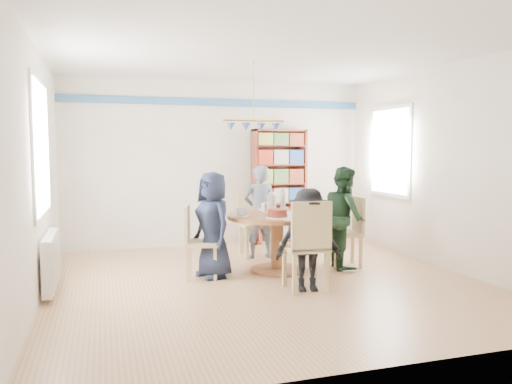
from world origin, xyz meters
name	(u,v)px	position (x,y,z in m)	size (l,w,h in m)	color
ground	(266,282)	(0.00, 0.00, 0.00)	(5.00, 5.00, 0.00)	tan
room_shell	(227,145)	(-0.26, 0.87, 1.65)	(5.00, 5.00, 5.00)	white
radiator	(51,261)	(-2.42, 0.30, 0.35)	(0.12, 1.00, 0.60)	silver
dining_table	(277,229)	(0.30, 0.44, 0.56)	(1.30, 1.30, 0.75)	brown
chair_left	(196,238)	(-0.76, 0.45, 0.50)	(0.49, 0.49, 0.91)	#D4BC82
chair_right	(350,228)	(1.36, 0.44, 0.52)	(0.48, 0.48, 0.95)	#D4BC82
chair_far	(254,219)	(0.31, 1.50, 0.55)	(0.45, 0.45, 1.00)	#D4BC82
chair_near	(308,242)	(0.31, -0.55, 0.57)	(0.48, 0.48, 1.03)	#D4BC82
person_left	(213,225)	(-0.55, 0.40, 0.66)	(0.64, 0.42, 1.31)	#192037
person_right	(345,217)	(1.24, 0.40, 0.68)	(0.66, 0.52, 1.36)	#18311D
person_far	(259,212)	(0.33, 1.30, 0.68)	(0.50, 0.33, 1.36)	gray
person_near	(308,240)	(0.34, -0.50, 0.58)	(0.75, 0.43, 1.16)	black
bookshelf	(279,187)	(1.00, 2.34, 0.94)	(0.91, 0.27, 1.92)	brown
tableware	(275,209)	(0.27, 0.47, 0.82)	(1.17, 1.17, 0.31)	white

